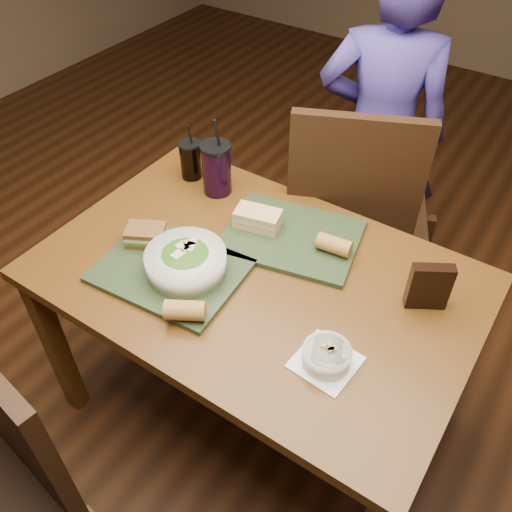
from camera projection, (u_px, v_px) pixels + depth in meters
The scene contains 15 objects.
ground at pixel (256, 406), 2.14m from camera, with size 6.00×6.00×0.00m, color #381C0B.
dining_table at pixel (256, 293), 1.69m from camera, with size 1.30×0.85×0.75m.
chair_far at pixel (361, 216), 2.07m from camera, with size 0.61×0.63×1.07m.
diner at pixel (379, 136), 2.22m from camera, with size 0.54×0.35×1.47m, color #3D3084.
tray_near at pixel (170, 271), 1.62m from camera, with size 0.42×0.32×0.02m, color #25341B.
tray_far at pixel (291, 237), 1.73m from camera, with size 0.42×0.32×0.02m, color #25341B.
salad_bowl at pixel (186, 261), 1.58m from camera, with size 0.24×0.24×0.08m.
soup_bowl at pixel (327, 356), 1.37m from camera, with size 0.16×0.16×0.06m.
sandwich_near at pixel (146, 235), 1.68m from camera, with size 0.14×0.13×0.06m.
sandwich_far at pixel (258, 218), 1.74m from camera, with size 0.16×0.11×0.06m.
baguette_near at pixel (185, 310), 1.46m from camera, with size 0.06×0.06×0.11m, color #AD7533.
baguette_far at pixel (334, 245), 1.65m from camera, with size 0.05×0.05×0.11m, color #AD7533.
cup_cola at pixel (191, 160), 1.94m from camera, with size 0.08×0.08×0.22m.
cup_berry at pixel (217, 168), 1.86m from camera, with size 0.11×0.11×0.29m.
chip_bag at pixel (429, 287), 1.48m from camera, with size 0.11×0.04×0.15m, color black.
Camera 1 is at (0.64, -0.95, 1.90)m, focal length 38.00 mm.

